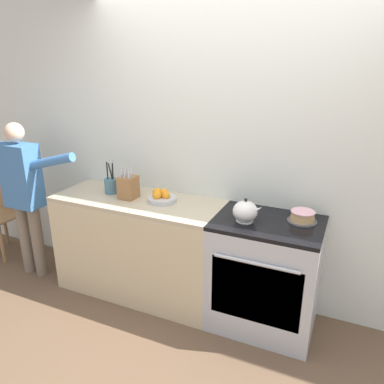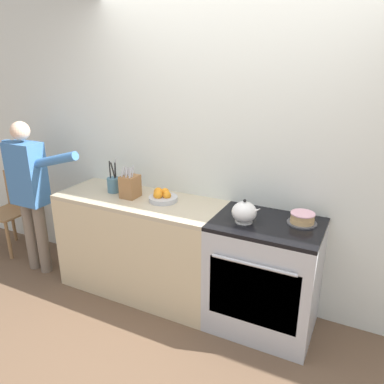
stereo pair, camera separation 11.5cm
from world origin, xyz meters
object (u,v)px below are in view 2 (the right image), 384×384
Objects in this scene: knife_block at (130,186)px; person_baker at (29,186)px; fruit_bowl at (162,197)px; stove_range at (264,276)px; tea_kettle at (244,212)px; dining_chair at (14,206)px; layer_cake at (302,219)px; utensil_crock at (114,184)px.

knife_block is 0.19× the size of person_baker.
stove_range is at bearing -2.66° from fruit_bowl.
stove_range is 4.04× the size of tea_kettle.
stove_range reaches higher than dining_chair.
stove_range is at bearing -156.58° from layer_cake.
person_baker is at bearing -170.40° from knife_block.
layer_cake is (0.23, 0.10, 0.49)m from stove_range.
person_baker is (-0.83, -0.22, -0.08)m from utensil_crock.
layer_cake reaches higher than stove_range.
fruit_bowl is at bearing 0.31° from person_baker.
knife_block is (-1.44, -0.10, 0.06)m from layer_cake.
fruit_bowl reaches higher than stove_range.
person_baker reaches higher than stove_range.
fruit_bowl is (0.50, 0.00, -0.04)m from utensil_crock.
fruit_bowl reaches higher than dining_chair.
utensil_crock reaches higher than dining_chair.
layer_cake is at bearing 22.70° from tea_kettle.
fruit_bowl is (0.29, 0.05, -0.06)m from knife_block.
person_baker reaches higher than knife_block.
tea_kettle is at bearing 3.02° from dining_chair.
knife_block is at bearing 176.74° from tea_kettle.
knife_block reaches higher than tea_kettle.
person_baker is at bearing -170.54° from fruit_bowl.
person_baker is 1.76× the size of dining_chair.
knife_block is (-1.21, -0.00, 0.55)m from stove_range.
tea_kettle reaches higher than stove_range.
person_baker is (-1.33, -0.22, -0.05)m from fruit_bowl.
tea_kettle is (-0.16, -0.06, 0.53)m from stove_range.
stove_range is 0.55m from tea_kettle.
person_baker is (-2.09, -0.12, -0.09)m from tea_kettle.
stove_range is 1.33m from knife_block.
stove_range is at bearing 0.17° from knife_block.
utensil_crock is 0.21× the size of person_baker.
tea_kettle is 2.09m from person_baker.
dining_chair is (-1.65, 0.08, -0.51)m from knife_block.
tea_kettle is 0.77m from fruit_bowl.
dining_chair is at bearing 178.49° from stove_range.
fruit_bowl is 0.28× the size of dining_chair.
utensil_crock is (-1.42, 0.04, 0.52)m from stove_range.
dining_chair is at bearing -179.58° from layer_cake.
utensil_crock reaches higher than knife_block.
layer_cake is at bearing 6.38° from dining_chair.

